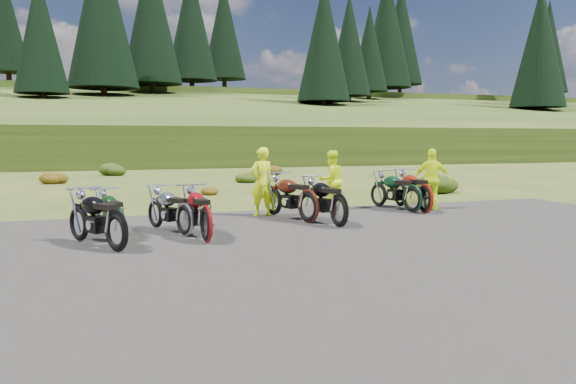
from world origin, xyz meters
name	(u,v)px	position (x,y,z in m)	size (l,w,h in m)	color
ground	(305,233)	(0.00, 0.00, 0.00)	(300.00, 300.00, 0.00)	#374A18
gravel_pad	(343,250)	(0.00, -2.00, 0.00)	(20.00, 12.00, 0.04)	black
hill_slope	(137,158)	(0.00, 50.00, 0.00)	(300.00, 46.00, 3.00)	#2D4316
hill_plateau	(115,149)	(0.00, 110.00, 0.00)	(300.00, 90.00, 9.17)	#2D4316
conifer_20	(7,24)	(-15.00, 75.00, 17.65)	(5.72, 5.72, 15.00)	black
conifer_21	(40,32)	(-9.00, 50.00, 12.56)	(5.28, 5.28, 14.00)	black
conifer_22	(101,7)	(-3.00, 56.00, 16.77)	(7.92, 7.92, 20.00)	black
conifer_23	(151,15)	(3.00, 62.00, 17.47)	(7.48, 7.48, 19.00)	black
conifer_24	(191,22)	(9.00, 68.00, 18.16)	(7.04, 7.04, 18.00)	black
conifer_25	(224,29)	(15.00, 74.00, 18.66)	(6.60, 6.60, 17.00)	black
conifer_26	(324,40)	(21.00, 49.00, 13.37)	(6.16, 6.16, 16.00)	black
conifer_27	(349,45)	(27.00, 55.00, 14.06)	(5.72, 5.72, 15.00)	black
conifer_28	(369,49)	(33.00, 61.00, 14.76)	(5.28, 5.28, 14.00)	black
conifer_29	(387,29)	(39.00, 67.00, 18.97)	(7.92, 7.92, 20.00)	black
conifer_30	(401,33)	(45.00, 73.00, 19.66)	(7.48, 7.48, 19.00)	black
conifer_31	(540,45)	(51.00, 48.00, 14.18)	(7.04, 7.04, 18.00)	black
conifer_32	(542,49)	(57.00, 54.00, 14.87)	(6.60, 6.60, 17.00)	black
conifer_33	(544,53)	(63.00, 60.00, 15.56)	(6.16, 6.16, 16.00)	black
conifer_34	(545,55)	(69.00, 66.00, 16.26)	(5.72, 5.72, 15.00)	black
conifer_35	(546,58)	(75.00, 72.00, 16.95)	(5.28, 5.28, 14.00)	black
conifer_36	(548,47)	(81.00, 78.00, 20.16)	(7.92, 7.92, 20.00)	black
shrub_2	(53,176)	(-6.20, 16.60, 0.38)	(1.30, 1.30, 0.77)	#5D340B
shrub_3	(114,168)	(-3.30, 21.90, 0.46)	(1.56, 1.56, 0.92)	#20360D
shrub_4	(208,189)	(-0.40, 9.20, 0.23)	(0.77, 0.77, 0.45)	#5D340B
shrub_5	(246,176)	(2.50, 14.50, 0.31)	(1.03, 1.03, 0.61)	#20360D
shrub_6	(271,168)	(5.40, 19.80, 0.38)	(1.30, 1.30, 0.77)	#5D340B
shrub_7	(439,181)	(8.30, 7.10, 0.46)	(1.56, 1.56, 0.92)	#20360D
shrub_8	(427,177)	(11.20, 12.40, 0.23)	(0.77, 0.77, 0.45)	#5D340B
motorcycle_0	(117,253)	(-4.06, -0.90, 0.00)	(2.20, 0.73, 1.15)	black
motorcycle_1	(207,244)	(-2.32, -0.53, 0.00)	(2.14, 0.71, 1.12)	maroon
motorcycle_2	(120,242)	(-3.95, 0.22, 0.00)	(1.98, 0.66, 1.03)	black
motorcycle_3	(185,237)	(-2.62, 0.37, 0.00)	(2.02, 0.67, 1.06)	#A3A4A8
motorcycle_4	(308,224)	(0.56, 1.26, 0.00)	(2.35, 0.78, 1.23)	#48160C
motorcycle_5	(339,229)	(0.99, 0.37, 0.00)	(2.26, 0.75, 1.18)	black
motorcycle_6	(425,214)	(4.28, 1.83, 0.00)	(2.32, 0.77, 1.22)	maroon
motorcycle_7	(412,214)	(4.04, 2.13, 0.00)	(2.23, 0.74, 1.17)	black
person_middle	(262,183)	(-0.17, 2.85, 0.93)	(0.68, 0.44, 1.85)	#C5E20B
person_right_a	(331,181)	(2.14, 3.51, 0.87)	(0.85, 0.66, 1.74)	#C5E20B
person_right_b	(432,180)	(4.95, 2.55, 0.89)	(1.05, 0.44, 1.79)	#C5E20B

